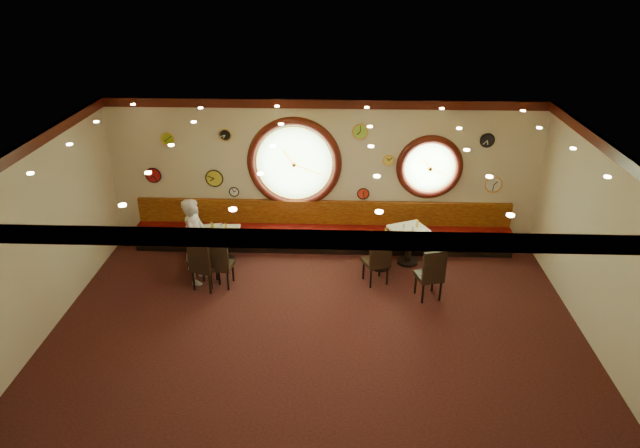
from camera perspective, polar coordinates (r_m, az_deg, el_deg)
The scene contains 50 objects.
floor at distance 10.07m, azimuth -0.30°, elevation -9.71°, with size 9.00×6.00×0.00m, color black.
ceiling at distance 8.63m, azimuth -0.35°, elevation 7.93°, with size 9.00×6.00×0.02m, color gold.
wall_back at distance 11.99m, azimuth 0.32°, elevation 4.96°, with size 9.00×0.02×3.20m, color beige.
wall_front at distance 6.71m, azimuth -1.50°, elevation -13.29°, with size 9.00×0.02×3.20m, color beige.
wall_left at distance 10.44m, azimuth -25.83°, elevation -0.97°, with size 0.02×6.00×3.20m, color beige.
wall_right at distance 10.11m, azimuth 26.09°, elevation -1.87°, with size 0.02×6.00×3.20m, color beige.
molding_back at distance 11.50m, azimuth 0.33°, elevation 11.94°, with size 9.00×0.10×0.18m, color #3D100B.
molding_front at distance 5.93m, azimuth -1.63°, elevation -1.53°, with size 9.00×0.10×0.18m, color #3D100B.
molding_left at distance 9.91m, azimuth -27.22°, elevation 6.87°, with size 0.10×6.00×0.18m, color #3D100B.
molding_right at distance 9.56m, azimuth 27.54°, elevation 6.21°, with size 0.10×6.00×0.18m, color #3D100B.
banquette_base at distance 12.34m, azimuth 0.26°, elevation -2.03°, with size 8.00×0.55×0.20m, color black.
banquette_seat at distance 12.23m, azimuth 0.26°, elevation -0.99°, with size 8.00×0.55×0.30m, color #540907.
banquette_back at distance 12.26m, azimuth 0.30°, elevation 1.14°, with size 8.00×0.10×0.55m, color #631107.
porthole_left_glass at distance 11.93m, azimuth -2.57°, elevation 6.11°, with size 1.66×1.66×0.02m, color #95D17D.
porthole_left_frame at distance 11.92m, azimuth -2.58°, elevation 6.09°, with size 1.98×1.98×0.18m, color #3D100B.
porthole_left_ring at distance 11.89m, azimuth -2.59°, elevation 6.04°, with size 1.61×1.61×0.03m, color gold.
porthole_right_glass at distance 12.05m, azimuth 10.89°, elevation 5.61°, with size 1.10×1.10×0.02m, color #95D17D.
porthole_right_frame at distance 12.03m, azimuth 10.90°, elevation 5.58°, with size 1.38×1.38×0.18m, color #3D100B.
porthole_right_ring at distance 12.00m, azimuth 10.92°, elevation 5.54°, with size 1.09×1.09×0.03m, color gold.
wall_clock_0 at distance 11.65m, azimuth 4.06°, elevation 9.21°, with size 0.30×0.30×0.03m, color #9AD241.
wall_clock_1 at distance 12.30m, azimuth -8.58°, elevation 3.22°, with size 0.20×0.20×0.03m, color white.
wall_clock_2 at distance 12.05m, azimuth 16.37°, elevation 8.04°, with size 0.28×0.28×0.03m, color black.
wall_clock_3 at distance 12.28m, azimuth -10.51°, elevation 4.52°, with size 0.36×0.36×0.03m, color gold.
wall_clock_4 at distance 12.61m, azimuth -16.33°, elevation 4.71°, with size 0.32×0.32×0.03m, color red.
wall_clock_5 at distance 12.41m, azimuth 16.96°, elevation 3.80°, with size 0.34×0.34×0.03m, color white.
wall_clock_6 at distance 12.24m, azimuth -14.99°, elevation 8.23°, with size 0.26×0.26×0.03m, color #8BAC22.
wall_clock_7 at distance 11.91m, azimuth -9.45°, elevation 8.79°, with size 0.24×0.24×0.03m, color black.
wall_clock_8 at distance 12.10m, azimuth 4.34°, elevation 3.05°, with size 0.24×0.24×0.03m, color red.
wall_clock_9 at distance 11.87m, azimuth 6.89°, elevation 6.35°, with size 0.22×0.22×0.03m, color #ECDC4E.
table_a at distance 11.67m, azimuth -11.43°, elevation -2.09°, with size 0.86×0.86×0.80m.
table_b at distance 11.85m, azimuth -9.60°, elevation -1.79°, with size 0.66×0.66×0.70m.
table_c at distance 11.51m, azimuth 6.11°, elevation -2.57°, with size 0.76×0.76×0.66m.
table_d at distance 11.74m, azimuth 8.90°, elevation -1.76°, with size 0.93×0.93×0.77m.
chair_a at distance 10.85m, azimuth -11.71°, elevation -3.71°, with size 0.56×0.56×0.66m.
chair_b at distance 10.88m, azimuth -10.04°, elevation -3.64°, with size 0.47×0.47×0.63m.
chair_c at distance 10.86m, azimuth 5.84°, elevation -3.29°, with size 0.57×0.57×0.65m.
chair_d at distance 10.53m, azimuth 11.10°, elevation -4.67°, with size 0.54×0.54×0.65m.
condiment_a_salt at distance 11.60m, azimuth -11.70°, elevation -0.39°, with size 0.04×0.04×0.10m, color silver.
condiment_b_salt at distance 11.79m, azimuth -9.81°, elevation -0.24°, with size 0.04×0.04×0.11m, color silver.
condiment_c_salt at distance 11.37m, azimuth 5.75°, elevation -1.25°, with size 0.04×0.04×0.10m, color silver.
condiment_d_salt at distance 11.58m, azimuth 8.38°, elevation -0.29°, with size 0.04×0.04×0.10m, color silver.
condiment_a_pepper at distance 11.46m, azimuth -11.53°, elevation -0.67°, with size 0.04×0.04×0.11m, color silver.
condiment_b_pepper at distance 11.69m, azimuth -9.85°, elevation -0.52°, with size 0.03×0.03×0.09m, color #BDBCC1.
condiment_c_pepper at distance 11.37m, azimuth 6.12°, elevation -1.30°, with size 0.03×0.03×0.10m, color silver.
condiment_d_pepper at distance 11.53m, azimuth 9.24°, elevation -0.51°, with size 0.03×0.03×0.09m, color silver.
condiment_a_bottle at distance 11.59m, azimuth -10.74°, elevation -0.12°, with size 0.05×0.05×0.17m, color gold.
condiment_b_bottle at distance 11.74m, azimuth -9.40°, elevation -0.21°, with size 0.05×0.05×0.16m, color gold.
condiment_c_bottle at distance 11.44m, azimuth 6.59°, elevation -0.91°, with size 0.06×0.06×0.18m, color gold.
condiment_d_bottle at distance 11.70m, azimuth 9.69°, elevation 0.07°, with size 0.05×0.05×0.16m, color gold.
waiter at distance 11.07m, azimuth -12.31°, elevation -1.65°, with size 0.63×0.41×1.72m, color silver.
Camera 1 is at (0.38, -8.22, 5.80)m, focal length 32.00 mm.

